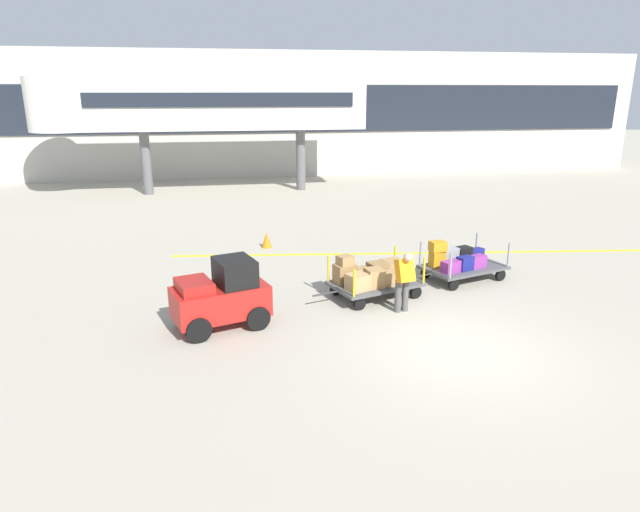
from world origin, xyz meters
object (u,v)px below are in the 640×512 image
baggage_handler (404,279)px  baggage_cart_middle (459,262)px  safety_cone_near (267,240)px  baggage_tug (222,296)px  baggage_cart_lead (372,277)px

baggage_handler → baggage_cart_middle: bearing=41.8°
baggage_cart_middle → safety_cone_near: (-5.15, 4.31, -0.25)m
baggage_tug → baggage_handler: 4.34m
baggage_cart_middle → baggage_cart_lead: bearing=-161.9°
baggage_tug → baggage_cart_lead: bearing=18.5°
baggage_tug → baggage_cart_lead: 4.08m
baggage_cart_lead → baggage_handler: bearing=-68.3°
baggage_tug → baggage_cart_lead: (3.86, 1.29, -0.21)m
safety_cone_near → baggage_handler: bearing=-66.6°
baggage_cart_lead → safety_cone_near: bearing=113.8°
baggage_handler → safety_cone_near: baggage_handler is taller
baggage_tug → baggage_cart_middle: (6.70, 2.22, -0.23)m
baggage_cart_middle → baggage_handler: bearing=-138.2°
baggage_tug → baggage_handler: bearing=1.4°
baggage_tug → baggage_cart_lead: size_ratio=0.76×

